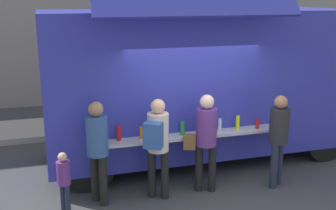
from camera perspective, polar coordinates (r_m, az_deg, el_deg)
The scene contains 9 objects.
ground_plane at distance 7.20m, azimuth 5.66°, elevation -13.05°, with size 60.00×60.00×0.00m, color #38383D.
curb_strip at distance 11.02m, azimuth -20.76°, elevation -3.48°, with size 28.00×1.60×0.15m, color #9E998E.
food_truck_main at distance 8.55m, azimuth 4.49°, elevation 3.49°, with size 6.30×2.94×3.94m.
trash_bin at distance 12.76m, azimuth 18.71°, elevation 1.07°, with size 0.60×0.60×0.98m, color #2E643B.
customer_front_ordering at distance 7.14m, azimuth 5.17°, elevation -4.17°, with size 0.57×0.38×1.76m.
customer_mid_with_backpack at distance 6.83m, azimuth -1.48°, elevation -4.77°, with size 0.49×0.57×1.74m.
customer_rear_waiting at distance 6.79m, azimuth -9.72°, elevation -5.32°, with size 0.36×0.36×1.75m.
customer_extra_browsing at distance 7.57m, azimuth 15.04°, elevation -3.75°, with size 0.34×0.34×1.69m.
child_near_queue at distance 6.72m, azimuth -14.19°, elevation -9.71°, with size 0.21×0.21×1.03m.
Camera 1 is at (-2.40, -5.90, 3.36)m, focal length 44.14 mm.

